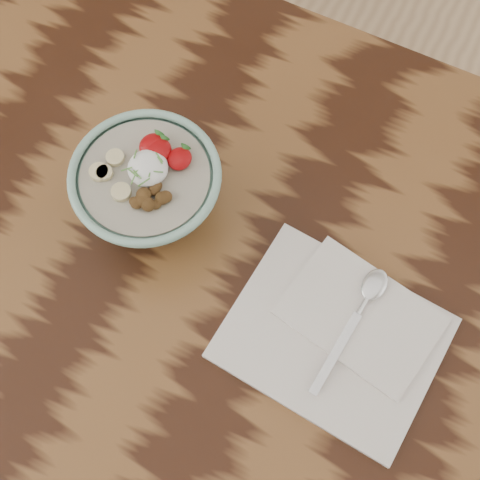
% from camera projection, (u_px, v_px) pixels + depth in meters
% --- Properties ---
extents(table, '(1.60, 0.90, 0.75)m').
position_uv_depth(table, '(131.00, 259.00, 0.96)').
color(table, black).
rests_on(table, ground).
extents(breakfast_bowl, '(0.19, 0.19, 0.12)m').
position_uv_depth(breakfast_bowl, '(149.00, 190.00, 0.83)').
color(breakfast_bowl, '#87B6A4').
rests_on(breakfast_bowl, table).
extents(napkin, '(0.27, 0.23, 0.02)m').
position_uv_depth(napkin, '(339.00, 333.00, 0.82)').
color(napkin, white).
rests_on(napkin, table).
extents(spoon, '(0.04, 0.18, 0.01)m').
position_uv_depth(spoon, '(365.00, 301.00, 0.82)').
color(spoon, silver).
rests_on(spoon, napkin).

